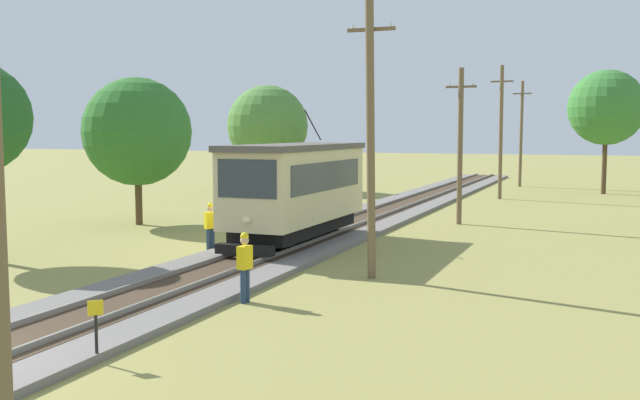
{
  "coord_description": "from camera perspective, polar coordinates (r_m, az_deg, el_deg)",
  "views": [
    {
      "loc": [
        10.73,
        -9.29,
        4.29
      ],
      "look_at": [
        0.21,
        17.19,
        1.58
      ],
      "focal_mm": 40.67,
      "sensor_mm": 36.0,
      "label": 1
    }
  ],
  "objects": [
    {
      "name": "utility_pole_distant",
      "position": [
        58.48,
        15.54,
        5.12
      ],
      "size": [
        1.4,
        0.51,
        8.17
      ],
      "color": "brown",
      "rests_on": "ground"
    },
    {
      "name": "red_tram",
      "position": [
        26.95,
        -1.85,
        0.97
      ],
      "size": [
        2.6,
        8.54,
        4.79
      ],
      "color": "beige",
      "rests_on": "rail_right"
    },
    {
      "name": "track_worker",
      "position": [
        18.24,
        -5.94,
        -5.03
      ],
      "size": [
        0.28,
        0.41,
        1.78
      ],
      "rotation": [
        0.0,
        0.0,
        3.03
      ],
      "color": "navy",
      "rests_on": "ground"
    },
    {
      "name": "tree_left_far",
      "position": [
        34.14,
        -14.2,
        5.23
      ],
      "size": [
        4.93,
        4.93,
        6.74
      ],
      "color": "#4C3823",
      "rests_on": "ground"
    },
    {
      "name": "tree_left_near",
      "position": [
        53.28,
        21.61,
        6.78
      ],
      "size": [
        5.11,
        5.11,
        8.46
      ],
      "color": "#4C3823",
      "rests_on": "ground"
    },
    {
      "name": "second_worker",
      "position": [
        25.88,
        -8.63,
        -1.97
      ],
      "size": [
        0.41,
        0.45,
        1.78
      ],
      "rotation": [
        0.0,
        0.0,
        -0.6
      ],
      "color": "navy",
      "rests_on": "ground"
    },
    {
      "name": "utility_pole_far",
      "position": [
        47.14,
        14.04,
        5.28
      ],
      "size": [
        1.4,
        0.47,
        8.41
      ],
      "color": "brown",
      "rests_on": "ground"
    },
    {
      "name": "tree_right_far",
      "position": [
        52.7,
        -4.14,
        5.83
      ],
      "size": [
        5.86,
        5.86,
        7.6
      ],
      "color": "#4C3823",
      "rests_on": "ground"
    },
    {
      "name": "utility_pole_mid",
      "position": [
        33.89,
        10.97,
        4.3
      ],
      "size": [
        1.4,
        0.29,
        7.17
      ],
      "color": "brown",
      "rests_on": "ground"
    },
    {
      "name": "utility_pole_near_tram",
      "position": [
        20.78,
        4.0,
        5.06
      ],
      "size": [
        1.4,
        0.65,
        8.12
      ],
      "color": "brown",
      "rests_on": "ground"
    },
    {
      "name": "trackside_signal_marker",
      "position": [
        14.22,
        -17.21,
        -9.57
      ],
      "size": [
        0.21,
        0.21,
        1.18
      ],
      "color": "black",
      "rests_on": "ground"
    }
  ]
}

